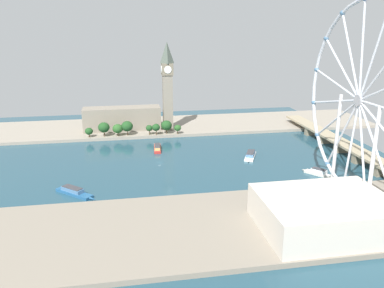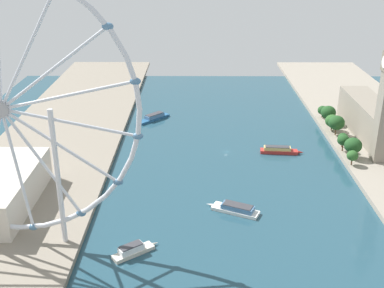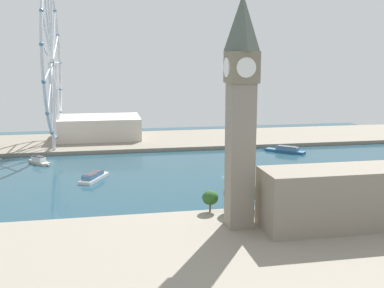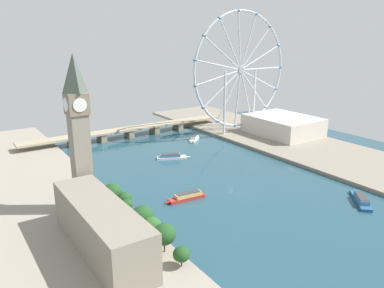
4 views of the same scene
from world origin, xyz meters
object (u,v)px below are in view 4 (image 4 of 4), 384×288
at_px(parliament_block, 101,227).
at_px(tour_boat_0, 361,199).
at_px(river_bridge, 129,130).
at_px(clock_tower, 79,133).
at_px(tour_boat_2, 171,157).
at_px(riverside_hall, 283,125).
at_px(ferris_wheel, 241,71).
at_px(tour_boat_3, 195,138).
at_px(tour_boat_1, 186,197).

height_order(parliament_block, tour_boat_0, parliament_block).
bearing_deg(parliament_block, river_bridge, 61.71).
bearing_deg(clock_tower, river_bridge, 56.56).
distance_m(river_bridge, tour_boat_2, 88.47).
relative_size(riverside_hall, tour_boat_0, 2.44).
bearing_deg(ferris_wheel, tour_boat_3, 173.13).
height_order(tour_boat_0, tour_boat_1, tour_boat_0).
xyz_separation_m(riverside_hall, tour_boat_2, (-137.74, 1.83, -10.47)).
bearing_deg(tour_boat_1, tour_boat_2, -109.73).
bearing_deg(riverside_hall, river_bridge, 146.71).
relative_size(river_bridge, tour_boat_0, 7.60).
height_order(clock_tower, river_bridge, clock_tower).
bearing_deg(tour_boat_3, riverside_hall, 118.33).
relative_size(clock_tower, river_bridge, 0.42).
distance_m(parliament_block, tour_boat_1, 78.39).
bearing_deg(clock_tower, tour_boat_0, -28.64).
relative_size(riverside_hall, tour_boat_1, 2.39).
bearing_deg(ferris_wheel, riverside_hall, -46.30).
relative_size(tour_boat_1, tour_boat_3, 1.40).
bearing_deg(ferris_wheel, tour_boat_1, -141.73).
distance_m(tour_boat_0, tour_boat_1, 114.68).
relative_size(riverside_hall, tour_boat_3, 3.35).
height_order(clock_tower, riverside_hall, clock_tower).
height_order(river_bridge, tour_boat_2, river_bridge).
relative_size(parliament_block, tour_boat_0, 2.79).
height_order(river_bridge, tour_boat_3, river_bridge).
xyz_separation_m(riverside_hall, tour_boat_0, (-81.01, -144.92, -10.45)).
distance_m(parliament_block, river_bridge, 226.63).
xyz_separation_m(river_bridge, tour_boat_1, (-36.76, -168.03, -5.14)).
relative_size(clock_tower, riverside_hall, 1.30).
xyz_separation_m(ferris_wheel, tour_boat_1, (-141.68, -111.77, -66.90)).
bearing_deg(tour_boat_2, clock_tower, -123.14).
distance_m(riverside_hall, river_bridge, 164.32).
bearing_deg(ferris_wheel, parliament_block, -146.00).
bearing_deg(river_bridge, tour_boat_0, -76.53).
height_order(riverside_hall, tour_boat_1, riverside_hall).
xyz_separation_m(river_bridge, tour_boat_0, (56.29, -235.06, -5.23)).
bearing_deg(river_bridge, tour_boat_3, -44.37).
xyz_separation_m(parliament_block, tour_boat_0, (163.63, -35.63, -13.39)).
bearing_deg(tour_boat_0, tour_boat_3, 44.62).
distance_m(tour_boat_0, tour_boat_2, 157.34).
distance_m(riverside_hall, tour_boat_2, 138.15).
bearing_deg(tour_boat_3, tour_boat_2, 0.31).
bearing_deg(tour_boat_2, river_bridge, 114.50).
height_order(clock_tower, tour_boat_1, clock_tower).
bearing_deg(riverside_hall, tour_boat_2, 179.24).
distance_m(ferris_wheel, tour_boat_1, 192.46).
bearing_deg(parliament_block, tour_boat_2, 46.11).
height_order(ferris_wheel, tour_boat_3, ferris_wheel).
distance_m(clock_tower, parliament_block, 61.65).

